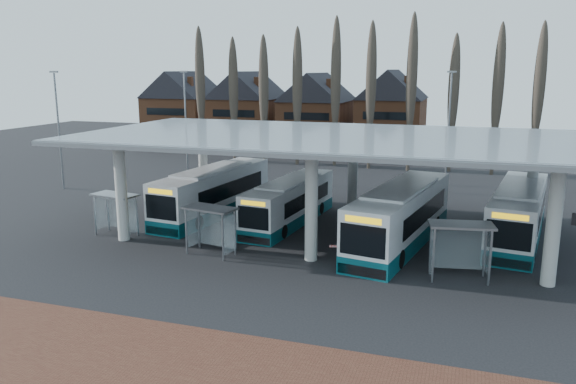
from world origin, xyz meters
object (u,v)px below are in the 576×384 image
(bus_0, at_px, (214,193))
(shelter_0, at_px, (117,205))
(shelter_1, at_px, (212,220))
(bus_1, at_px, (290,203))
(shelter_2, at_px, (460,238))
(bus_2, at_px, (401,217))
(bus_3, at_px, (518,214))

(bus_0, distance_m, shelter_0, 7.51)
(bus_0, distance_m, shelter_1, 8.99)
(bus_0, relative_size, bus_1, 1.13)
(shelter_2, bearing_deg, shelter_1, 171.20)
(bus_2, height_order, shelter_2, bus_2)
(bus_0, relative_size, bus_3, 1.01)
(bus_0, xyz_separation_m, bus_1, (5.93, -0.50, -0.19))
(bus_1, height_order, bus_3, bus_3)
(bus_0, relative_size, bus_2, 0.95)
(bus_2, distance_m, shelter_2, 5.99)
(bus_0, height_order, shelter_0, bus_0)
(bus_0, distance_m, bus_2, 14.02)
(bus_1, distance_m, shelter_2, 13.45)
(shelter_1, bearing_deg, bus_3, 37.81)
(bus_0, relative_size, shelter_0, 4.08)
(bus_3, relative_size, shelter_1, 3.88)
(bus_1, distance_m, shelter_1, 7.98)
(bus_2, relative_size, shelter_2, 3.93)
(bus_2, bearing_deg, shelter_2, -44.45)
(shelter_0, bearing_deg, bus_2, 20.89)
(bus_0, bearing_deg, shelter_0, -112.24)
(bus_3, xyz_separation_m, shelter_2, (-3.27, -8.17, 0.51))
(bus_2, height_order, shelter_0, bus_2)
(bus_2, bearing_deg, shelter_1, -142.67)
(shelter_2, bearing_deg, bus_3, 58.04)
(shelter_0, relative_size, shelter_1, 0.96)
(bus_0, distance_m, bus_3, 20.45)
(bus_2, relative_size, shelter_1, 4.11)
(shelter_0, xyz_separation_m, shelter_1, (7.35, -1.57, 0.06))
(bus_0, bearing_deg, shelter_1, -58.87)
(shelter_2, bearing_deg, bus_0, 145.33)
(bus_1, bearing_deg, shelter_0, -141.77)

